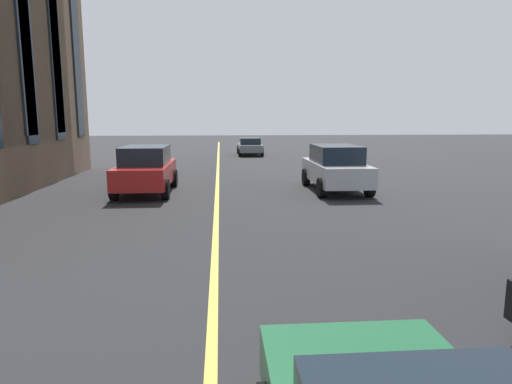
% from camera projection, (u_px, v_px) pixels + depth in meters
% --- Properties ---
extents(lane_centre_line, '(80.00, 0.16, 0.01)m').
position_uv_depth(lane_centre_line, '(217.00, 208.00, 14.98)').
color(lane_centre_line, '#D8C64C').
rests_on(lane_centre_line, ground_plane).
extents(car_grey_parked_a, '(4.40, 1.95, 1.37)m').
position_uv_depth(car_grey_parked_a, '(250.00, 146.00, 35.94)').
color(car_grey_parked_a, slate).
rests_on(car_grey_parked_a, ground_plane).
extents(car_silver_oncoming, '(4.70, 2.14, 1.88)m').
position_uv_depth(car_silver_oncoming, '(336.00, 168.00, 18.46)').
color(car_silver_oncoming, '#B7BABF').
rests_on(car_silver_oncoming, ground_plane).
extents(car_red_near, '(4.70, 2.14, 1.88)m').
position_uv_depth(car_red_near, '(146.00, 169.00, 17.93)').
color(car_red_near, '#B21E1E').
rests_on(car_red_near, ground_plane).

